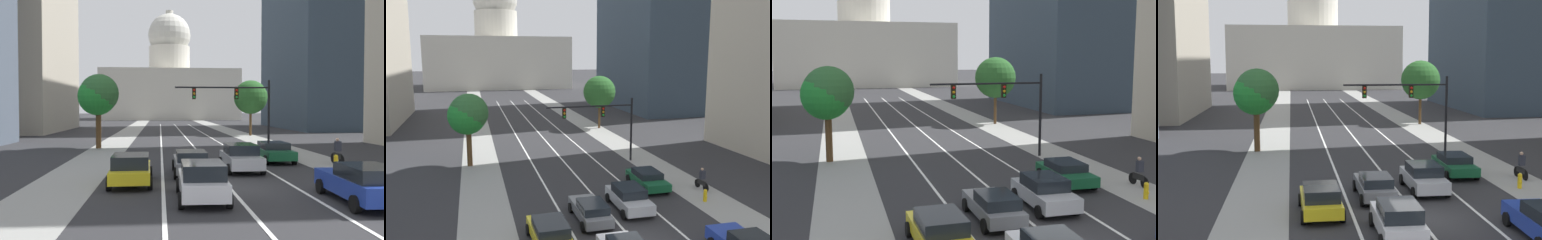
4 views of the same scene
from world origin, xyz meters
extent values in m
plane|color=#2B2B2D|center=(0.00, 40.00, 0.00)|extent=(400.00, 400.00, 0.00)
cube|color=gray|center=(-7.81, 35.00, 0.01)|extent=(3.39, 130.00, 0.01)
cube|color=gray|center=(7.81, 35.00, 0.01)|extent=(3.39, 130.00, 0.01)
cube|color=white|center=(-3.06, 25.00, 0.01)|extent=(0.16, 90.00, 0.01)
cube|color=white|center=(0.00, 25.00, 0.01)|extent=(0.16, 90.00, 0.01)
cube|color=white|center=(3.06, 25.00, 0.01)|extent=(0.16, 90.00, 0.01)
cube|color=beige|center=(0.00, 111.40, 7.66)|extent=(41.86, 29.74, 15.32)
cylinder|color=beige|center=(0.00, 111.40, 19.45)|extent=(13.22, 13.22, 8.26)
cube|color=#B2B5BA|center=(1.53, 5.04, 0.66)|extent=(1.92, 4.50, 0.67)
cube|color=black|center=(1.53, 5.06, 1.28)|extent=(1.75, 2.32, 0.58)
cylinder|color=black|center=(0.61, 6.58, 0.32)|extent=(0.23, 0.64, 0.64)
cylinder|color=black|center=(2.48, 6.56, 0.32)|extent=(0.23, 0.64, 0.64)
cylinder|color=black|center=(0.58, 3.53, 0.32)|extent=(0.23, 0.64, 0.64)
cylinder|color=black|center=(2.45, 3.51, 0.32)|extent=(0.23, 0.64, 0.64)
cube|color=yellow|center=(-4.59, 1.48, 0.60)|extent=(1.93, 4.32, 0.57)
cube|color=black|center=(-4.58, 1.11, 1.18)|extent=(1.74, 2.36, 0.60)
cylinder|color=black|center=(-5.54, 2.91, 0.32)|extent=(0.23, 0.64, 0.64)
cylinder|color=black|center=(-3.71, 2.95, 0.32)|extent=(0.23, 0.64, 0.64)
cube|color=#14512D|center=(4.59, 8.72, 0.60)|extent=(1.95, 4.62, 0.57)
cube|color=black|center=(4.59, 8.78, 1.12)|extent=(1.76, 2.39, 0.45)
cylinder|color=black|center=(3.68, 10.30, 0.32)|extent=(0.23, 0.64, 0.64)
cylinder|color=black|center=(5.55, 10.27, 0.32)|extent=(0.23, 0.64, 0.64)
cylinder|color=black|center=(3.63, 7.18, 0.32)|extent=(0.23, 0.64, 0.64)
cylinder|color=black|center=(5.50, 7.15, 0.32)|extent=(0.23, 0.64, 0.64)
cube|color=slate|center=(-1.53, 3.96, 0.60)|extent=(1.71, 4.44, 0.57)
cube|color=black|center=(-1.53, 3.36, 1.13)|extent=(1.57, 2.12, 0.49)
cylinder|color=black|center=(-2.38, 5.47, 0.32)|extent=(0.22, 0.64, 0.64)
cylinder|color=black|center=(-0.68, 5.47, 0.32)|extent=(0.22, 0.64, 0.64)
cylinder|color=black|center=(-2.39, 2.45, 0.32)|extent=(0.22, 0.64, 0.64)
cylinder|color=black|center=(-0.68, 2.45, 0.32)|extent=(0.22, 0.64, 0.64)
cylinder|color=black|center=(5.56, -1.35, 0.32)|extent=(0.24, 0.65, 0.64)
cylinder|color=black|center=(6.42, 16.47, 3.07)|extent=(0.20, 0.20, 6.14)
cylinder|color=black|center=(2.27, 16.47, 5.48)|extent=(8.31, 0.14, 0.14)
cube|color=black|center=(3.51, 16.47, 4.93)|extent=(0.32, 0.28, 0.96)
sphere|color=red|center=(3.51, 16.32, 5.23)|extent=(0.20, 0.20, 0.20)
sphere|color=orange|center=(3.51, 16.32, 4.93)|extent=(0.20, 0.20, 0.20)
sphere|color=green|center=(3.51, 16.32, 4.63)|extent=(0.20, 0.20, 0.20)
cube|color=black|center=(-0.23, 16.47, 4.93)|extent=(0.32, 0.28, 0.96)
sphere|color=red|center=(-0.23, 16.32, 5.23)|extent=(0.20, 0.20, 0.20)
sphere|color=orange|center=(-0.23, 16.32, 4.93)|extent=(0.20, 0.20, 0.20)
sphere|color=green|center=(-0.23, 16.32, 4.63)|extent=(0.20, 0.20, 0.20)
cylinder|color=yellow|center=(7.24, 4.88, 0.35)|extent=(0.26, 0.26, 0.70)
sphere|color=yellow|center=(7.24, 4.88, 0.78)|extent=(0.26, 0.26, 0.26)
cylinder|color=yellow|center=(7.24, 4.72, 0.39)|extent=(0.10, 0.12, 0.10)
cylinder|color=black|center=(8.43, 6.65, 0.33)|extent=(0.09, 0.66, 0.66)
cylinder|color=black|center=(8.37, 7.69, 0.33)|extent=(0.09, 0.66, 0.66)
cube|color=black|center=(8.40, 7.17, 0.55)|extent=(0.12, 1.00, 0.36)
cube|color=#262833|center=(8.40, 7.12, 1.18)|extent=(0.38, 0.30, 0.64)
sphere|color=tan|center=(8.40, 7.19, 1.61)|extent=(0.22, 0.22, 0.22)
cylinder|color=#51381E|center=(-8.83, 18.50, 1.77)|extent=(0.32, 0.32, 3.53)
sphere|color=#21822D|center=(-8.83, 18.50, 4.75)|extent=(3.48, 3.48, 3.48)
cylinder|color=#51381E|center=(-8.67, 18.55, 1.87)|extent=(0.32, 0.32, 3.74)
sphere|color=#2E6230|center=(-8.67, 18.55, 4.98)|extent=(3.54, 3.54, 3.54)
cylinder|color=#51381E|center=(8.79, 33.55, 1.77)|extent=(0.32, 0.32, 3.55)
sphere|color=#285C26|center=(8.79, 33.55, 5.10)|extent=(4.45, 4.45, 4.45)
camera|label=1|loc=(-3.20, -17.57, 3.70)|focal=36.72mm
camera|label=2|loc=(-8.35, -18.44, 10.27)|focal=37.03mm
camera|label=3|loc=(-8.35, -15.99, 7.42)|focal=44.79mm
camera|label=4|loc=(-5.93, -22.07, 7.53)|focal=46.54mm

